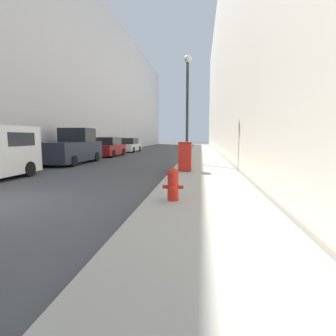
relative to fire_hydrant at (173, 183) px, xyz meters
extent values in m
cube|color=#9E998E|center=(0.81, 17.34, -0.49)|extent=(3.01, 60.00, 0.15)
cube|color=#BCBCC1|center=(-15.34, 25.34, 7.24)|extent=(12.00, 60.00, 15.62)
cube|color=beige|center=(8.42, 25.34, 8.80)|extent=(12.00, 60.00, 18.74)
cylinder|color=red|center=(0.00, 0.00, -0.12)|extent=(0.27, 0.27, 0.60)
sphere|color=red|center=(0.00, 0.00, 0.23)|extent=(0.28, 0.28, 0.28)
cylinder|color=red|center=(0.00, 0.00, 0.32)|extent=(0.08, 0.08, 0.06)
cylinder|color=red|center=(0.00, -0.19, -0.09)|extent=(0.11, 0.12, 0.11)
cylinder|color=red|center=(-0.19, 0.00, -0.09)|extent=(0.12, 0.09, 0.09)
cylinder|color=red|center=(0.19, 0.00, -0.09)|extent=(0.12, 0.09, 0.09)
cube|color=red|center=(-0.06, 5.63, 0.21)|extent=(0.58, 0.58, 1.18)
cube|color=maroon|center=(-0.06, 5.63, 0.84)|extent=(0.59, 0.60, 0.08)
cylinder|color=black|center=(-0.30, 5.88, -0.33)|extent=(0.05, 0.16, 0.16)
cylinder|color=black|center=(0.19, 5.88, -0.33)|extent=(0.05, 0.16, 0.16)
cylinder|color=#2D332D|center=(-0.17, 9.20, -0.29)|extent=(0.30, 0.30, 0.25)
cylinder|color=#2D332D|center=(-0.17, 9.20, 2.45)|extent=(0.16, 0.16, 5.73)
sphere|color=silver|center=(-0.17, 9.20, 5.48)|extent=(0.42, 0.42, 0.42)
cube|color=black|center=(-7.50, 3.67, 1.02)|extent=(1.89, 1.60, 0.54)
cylinder|color=black|center=(-6.63, 4.06, -0.25)|extent=(0.24, 0.64, 0.64)
cube|color=#232838|center=(-7.50, 9.46, 0.20)|extent=(2.04, 5.26, 1.19)
cube|color=black|center=(-7.50, 10.38, 1.24)|extent=(1.87, 1.68, 0.89)
cylinder|color=black|center=(-8.44, 11.09, -0.25)|extent=(0.24, 0.64, 0.64)
cylinder|color=black|center=(-6.55, 11.09, -0.25)|extent=(0.24, 0.64, 0.64)
cylinder|color=black|center=(-8.44, 7.82, -0.25)|extent=(0.24, 0.64, 0.64)
cylinder|color=black|center=(-6.55, 7.82, -0.25)|extent=(0.24, 0.64, 0.64)
cube|color=maroon|center=(-7.38, 15.89, 0.01)|extent=(1.86, 4.51, 0.82)
cube|color=#1E2328|center=(-7.38, 15.89, 0.75)|extent=(1.64, 2.35, 0.67)
cylinder|color=black|center=(-8.24, 17.25, -0.25)|extent=(0.24, 0.64, 0.64)
cylinder|color=black|center=(-6.52, 17.25, -0.25)|extent=(0.24, 0.64, 0.64)
cylinder|color=black|center=(-8.24, 14.54, -0.25)|extent=(0.24, 0.64, 0.64)
cylinder|color=black|center=(-6.52, 14.54, -0.25)|extent=(0.24, 0.64, 0.64)
cube|color=silver|center=(-7.42, 22.64, -0.04)|extent=(1.81, 4.68, 0.73)
cube|color=#1E2328|center=(-7.42, 22.64, 0.66)|extent=(1.59, 2.43, 0.68)
cylinder|color=black|center=(-8.26, 24.04, -0.25)|extent=(0.24, 0.64, 0.64)
cylinder|color=black|center=(-6.59, 24.04, -0.25)|extent=(0.24, 0.64, 0.64)
cylinder|color=black|center=(-8.26, 21.23, -0.25)|extent=(0.24, 0.64, 0.64)
cylinder|color=black|center=(-6.59, 21.23, -0.25)|extent=(0.24, 0.64, 0.64)
camera|label=1|loc=(0.66, -6.18, 1.11)|focal=28.00mm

